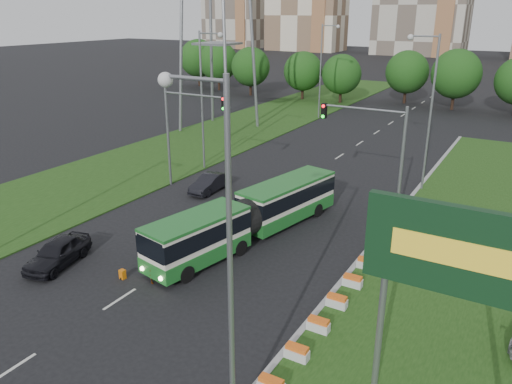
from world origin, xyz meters
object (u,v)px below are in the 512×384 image
Objects in this scene: pedestrian at (154,269)px; shopping_trolley at (122,274)px; traffic_mast_left at (183,123)px; traffic_mast_median at (378,145)px; billboard at (459,262)px; car_left_far at (210,183)px; articulated_bus at (249,216)px; car_left_near at (58,252)px.

pedestrian reaches higher than shopping_trolley.
traffic_mast_median is at bearing 3.77° from traffic_mast_left.
billboard is 15.27× the size of shopping_trolley.
traffic_mast_median reaches higher than shopping_trolley.
traffic_mast_median is at bearing 115.03° from billboard.
traffic_mast_median is at bearing 62.76° from shopping_trolley.
traffic_mast_median is 13.83m from car_left_far.
articulated_bus is 29.09× the size of shopping_trolley.
car_left_near is at bearing 113.15° from pedestrian.
articulated_bus is 8.52m from shopping_trolley.
billboard is at bearing -64.97° from traffic_mast_median.
traffic_mast_median is 1.00× the size of traffic_mast_left.
billboard is at bearing -37.87° from car_left_far.
billboard is at bearing -0.44° from shopping_trolley.
traffic_mast_median is 1.80× the size of car_left_near.
car_left_far is 14.25m from shopping_trolley.
billboard is 5.06× the size of pedestrian.
traffic_mast_left is 15.59m from shopping_trolley.
car_left_far is at bearing 75.53° from car_left_near.
car_left_far reaches higher than shopping_trolley.
shopping_trolley is at bearing -4.43° from car_left_near.
car_left_far is at bearing -176.79° from traffic_mast_median.
car_left_near is 4.34m from shopping_trolley.
pedestrian is (7.80, -12.87, -4.56)m from traffic_mast_left.
pedestrian is at bearing 171.80° from billboard.
pedestrian is (6.01, 1.21, 0.03)m from car_left_near.
car_left_near is at bearing -166.39° from shopping_trolley.
traffic_mast_median is 15.19m from traffic_mast_left.
billboard reaches higher than articulated_bus.
car_left_near is at bearing -131.55° from traffic_mast_median.
articulated_bus is at bearing 72.49° from shopping_trolley.
billboard is 1.92× the size of car_left_far.
car_left_far is 14.30m from pedestrian.
traffic_mast_median is at bearing 60.03° from articulated_bus.
car_left_far is (-13.00, -0.73, -4.66)m from traffic_mast_median.
pedestrian is (-14.83, 2.14, -5.37)m from billboard.
traffic_mast_left is 1.92× the size of car_left_far.
billboard is at bearing -86.40° from pedestrian.
traffic_mast_median is 20.66m from car_left_near.
shopping_trolley is at bearing 119.61° from pedestrian.
traffic_mast_median is 5.06× the size of pedestrian.
billboard reaches higher than car_left_near.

